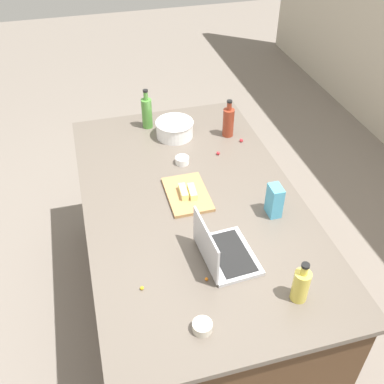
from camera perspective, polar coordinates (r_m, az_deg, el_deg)
name	(u,v)px	position (r m, az deg, el deg)	size (l,w,h in m)	color
ground_plane	(192,303)	(3.03, 0.00, -13.99)	(12.00, 12.00, 0.00)	slate
island_counter	(192,257)	(2.68, 0.00, -8.25)	(1.93, 1.13, 0.90)	#4C331E
laptop	(221,252)	(2.04, 3.76, -7.58)	(0.32, 0.25, 0.22)	#B7B7BC
mixing_bowl_large	(175,128)	(2.84, -2.24, 8.09)	(0.24, 0.24, 0.11)	white
bottle_olive	(147,112)	(2.93, -5.77, 10.06)	(0.07, 0.07, 0.26)	#4C8C38
bottle_oil	(301,285)	(1.92, 13.71, -11.42)	(0.07, 0.07, 0.21)	#DBC64C
bottle_soy	(228,122)	(2.84, 4.66, 8.93)	(0.07, 0.07, 0.24)	maroon
cutting_board	(187,194)	(2.39, -0.61, -0.27)	(0.33, 0.22, 0.02)	#AD7F4C
butter_stick_left	(183,192)	(2.36, -1.11, 0.05)	(0.11, 0.04, 0.04)	#F4E58C
butter_stick_right	(192,192)	(2.36, 0.03, 0.04)	(0.11, 0.04, 0.04)	#F4E58C
ramekin_small	(202,327)	(1.82, 1.32, -16.78)	(0.08, 0.08, 0.04)	beige
ramekin_medium	(182,160)	(2.61, -1.26, 4.06)	(0.08, 0.08, 0.04)	white
candy_bag	(274,201)	(2.27, 10.47, -1.09)	(0.09, 0.06, 0.17)	#4CA5CC
candy_0	(207,279)	(1.98, 1.86, -11.02)	(0.02, 0.02, 0.02)	orange
candy_1	(188,131)	(2.90, -0.52, 7.76)	(0.02, 0.02, 0.02)	#CC3399
candy_2	(218,153)	(2.70, 3.34, 4.96)	(0.02, 0.02, 0.02)	red
candy_3	(142,288)	(1.96, -6.41, -12.06)	(0.02, 0.02, 0.02)	yellow
candy_4	(223,240)	(2.14, 3.95, -6.15)	(0.02, 0.02, 0.02)	green
candy_5	(241,140)	(2.82, 6.31, 6.55)	(0.02, 0.02, 0.02)	red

